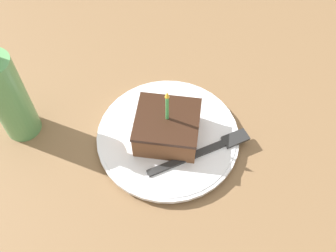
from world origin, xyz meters
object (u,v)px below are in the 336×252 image
Objects in this scene: cake_slice at (167,127)px; plate at (168,137)px; fork at (206,150)px; bottle at (7,95)px.

plate is at bearing 74.78° from cake_slice.
cake_slice is 0.08m from fork.
cake_slice is at bearing 1.02° from bottle.
fork is 0.72× the size of bottle.
plate is 0.28m from bottle.
bottle is (-0.26, -0.01, 0.08)m from plate.
bottle is (-0.33, 0.02, 0.07)m from fork.
fork reaches higher than plate.
fork is at bearing -16.65° from cake_slice.
bottle is at bearing -178.98° from cake_slice.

